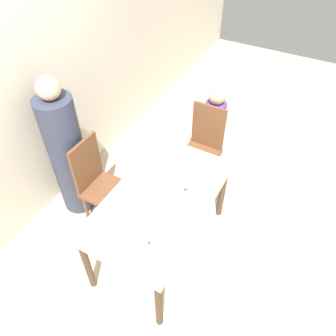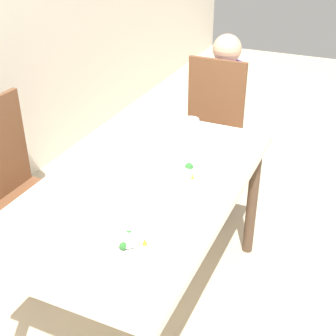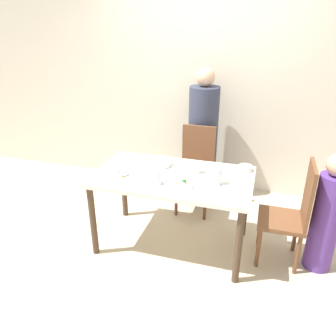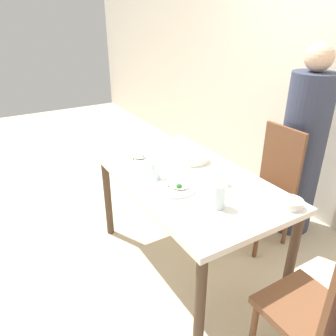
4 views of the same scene
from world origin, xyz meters
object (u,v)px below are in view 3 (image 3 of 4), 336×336
Objects in this scene: chair_adult_spot at (196,168)px; chair_child_spot at (292,213)px; bowl_curry at (159,162)px; person_adult at (203,140)px; plate_rice_adult at (180,183)px; person_child at (326,217)px; glass_water_tall at (217,176)px.

chair_adult_spot is 1.23m from chair_child_spot.
chair_adult_spot is at bearing 67.17° from bowl_curry.
person_adult is 0.96m from bowl_curry.
chair_child_spot reaches higher than plate_rice_adult.
person_adult reaches higher than bowl_curry.
chair_child_spot is 1.47m from person_adult.
person_adult is 1.44× the size of person_child.
chair_adult_spot is at bearing 93.29° from plate_rice_adult.
chair_adult_spot is 0.96m from plate_rice_adult.
bowl_curry is at bearing 131.58° from plate_rice_adult.
person_child is 1.57m from bowl_curry.
glass_water_tall reaches higher than bowl_curry.
glass_water_tall is at bearing -66.74° from chair_adult_spot.
person_adult is at bearing 75.05° from bowl_curry.
chair_adult_spot is at bearing 151.53° from person_child.
person_child reaches higher than chair_adult_spot.
chair_child_spot is 3.80× the size of plate_rice_adult.
person_adult is 1.22m from glass_water_tall.
glass_water_tall is (0.60, -0.24, 0.04)m from bowl_curry.
person_adult is at bearing 141.21° from person_child.
chair_adult_spot is 0.89× the size of person_child.
chair_child_spot is 0.62× the size of person_adult.
chair_child_spot is 4.39× the size of bowl_curry.
glass_water_tall is (0.35, -1.16, 0.10)m from person_adult.
person_adult is at bearing 92.41° from plate_rice_adult.
bowl_curry is at bearing -104.95° from person_adult.
chair_child_spot is at bearing -5.25° from bowl_curry.
bowl_curry is at bearing 175.70° from person_child.
bowl_curry is (-1.26, 0.12, 0.28)m from chair_child_spot.
chair_child_spot is at bearing -34.72° from chair_adult_spot.
plate_rice_adult is at bearing -86.71° from chair_adult_spot.
person_child is at bearing 10.15° from plate_rice_adult.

